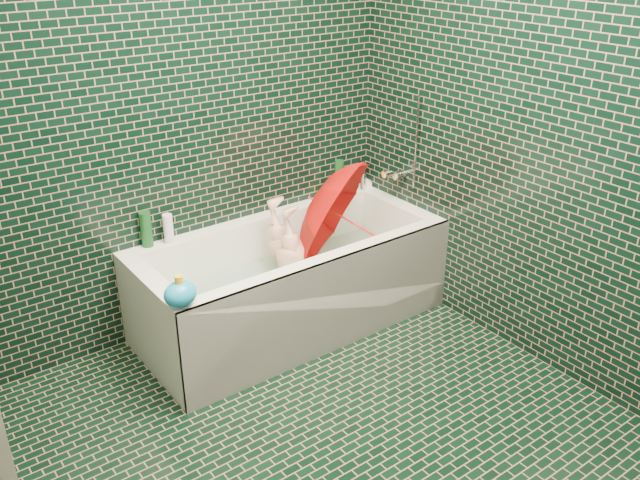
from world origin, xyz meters
TOP-DOWN VIEW (x-y plane):
  - floor at (0.00, 0.00)m, footprint 2.80×2.80m
  - wall_back at (0.00, 1.40)m, footprint 2.80×0.00m
  - wall_right at (1.30, 0.00)m, footprint 0.00×2.80m
  - bathtub at (0.45, 1.01)m, footprint 1.70×0.75m
  - bath_mat at (0.45, 1.02)m, footprint 1.35×0.47m
  - water at (0.45, 1.02)m, footprint 1.48×0.53m
  - faucet at (1.26, 1.02)m, footprint 0.18×0.19m
  - child at (0.49, 1.04)m, footprint 0.91×0.42m
  - umbrella at (0.81, 0.93)m, footprint 0.95×1.05m
  - soap_bottle_a at (1.25, 1.33)m, footprint 0.14×0.14m
  - soap_bottle_b at (1.22, 1.35)m, footprint 0.09×0.09m
  - soap_bottle_c at (1.14, 1.36)m, footprint 0.12×0.12m
  - bottle_right_tall at (1.02, 1.32)m, footprint 0.07×0.07m
  - bottle_right_pump at (1.21, 1.33)m, footprint 0.07×0.07m
  - bottle_left_tall at (-0.22, 1.37)m, footprint 0.06×0.06m
  - bottle_left_short at (-0.11, 1.34)m, footprint 0.06×0.06m
  - rubber_duck at (0.95, 1.34)m, footprint 0.11×0.09m
  - bath_toy at (-0.35, 0.70)m, footprint 0.19×0.17m

SIDE VIEW (x-z plane):
  - floor at x=0.00m, z-range 0.00..0.00m
  - bath_mat at x=0.45m, z-range 0.15..0.16m
  - bathtub at x=0.45m, z-range -0.06..0.49m
  - water at x=0.45m, z-range 0.30..0.30m
  - child at x=0.49m, z-range 0.14..0.48m
  - soap_bottle_a at x=1.25m, z-range 0.41..0.69m
  - soap_bottle_b at x=1.22m, z-range 0.46..0.64m
  - soap_bottle_c at x=1.14m, z-range 0.47..0.63m
  - umbrella at x=0.81m, z-range 0.08..1.05m
  - rubber_duck at x=0.95m, z-range 0.55..0.63m
  - bath_toy at x=-0.35m, z-range 0.54..0.69m
  - bottle_left_short at x=-0.11m, z-range 0.55..0.71m
  - bottle_right_pump at x=1.21m, z-range 0.55..0.73m
  - bottle_left_tall at x=-0.22m, z-range 0.55..0.74m
  - bottle_right_tall at x=1.02m, z-range 0.55..0.78m
  - faucet at x=1.26m, z-range 0.50..1.05m
  - wall_back at x=0.00m, z-range -0.15..2.65m
  - wall_right at x=1.30m, z-range -0.15..2.65m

